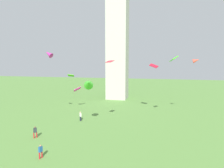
{
  "coord_description": "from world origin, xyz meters",
  "views": [
    {
      "loc": [
        6.52,
        -9.68,
        10.66
      ],
      "look_at": [
        0.07,
        17.03,
        7.6
      ],
      "focal_mm": 30.19,
      "sensor_mm": 36.0,
      "label": 1
    }
  ],
  "objects_px": {
    "kite_flying_6": "(174,59)",
    "person_0": "(80,116)",
    "kite_flying_5": "(196,60)",
    "kite_flying_1": "(49,54)",
    "kite_flying_3": "(89,84)",
    "kite_flying_7": "(154,66)",
    "kite_flying_0": "(71,76)",
    "monument_obelisk": "(118,24)",
    "person_1": "(35,131)",
    "kite_flying_2": "(110,61)",
    "person_2": "(41,151)",
    "kite_flying_4": "(77,89)"
  },
  "relations": [
    {
      "from": "monument_obelisk",
      "to": "person_2",
      "type": "bearing_deg",
      "value": -91.26
    },
    {
      "from": "person_1",
      "to": "kite_flying_3",
      "type": "bearing_deg",
      "value": 166.49
    },
    {
      "from": "person_0",
      "to": "kite_flying_4",
      "type": "bearing_deg",
      "value": 164.72
    },
    {
      "from": "kite_flying_5",
      "to": "kite_flying_1",
      "type": "bearing_deg",
      "value": 110.53
    },
    {
      "from": "kite_flying_7",
      "to": "kite_flying_1",
      "type": "bearing_deg",
      "value": -143.26
    },
    {
      "from": "kite_flying_0",
      "to": "kite_flying_6",
      "type": "height_order",
      "value": "kite_flying_6"
    },
    {
      "from": "person_2",
      "to": "person_1",
      "type": "bearing_deg",
      "value": -126.38
    },
    {
      "from": "person_1",
      "to": "kite_flying_7",
      "type": "distance_m",
      "value": 24.24
    },
    {
      "from": "kite_flying_0",
      "to": "kite_flying_6",
      "type": "xyz_separation_m",
      "value": [
        20.14,
        -2.27,
        3.3
      ]
    },
    {
      "from": "kite_flying_1",
      "to": "kite_flying_6",
      "type": "height_order",
      "value": "kite_flying_1"
    },
    {
      "from": "person_2",
      "to": "kite_flying_3",
      "type": "relative_size",
      "value": 0.58
    },
    {
      "from": "monument_obelisk",
      "to": "kite_flying_4",
      "type": "relative_size",
      "value": 22.1
    },
    {
      "from": "kite_flying_0",
      "to": "kite_flying_6",
      "type": "relative_size",
      "value": 0.73
    },
    {
      "from": "person_0",
      "to": "monument_obelisk",
      "type": "bearing_deg",
      "value": 132.88
    },
    {
      "from": "monument_obelisk",
      "to": "kite_flying_2",
      "type": "bearing_deg",
      "value": -80.35
    },
    {
      "from": "person_1",
      "to": "kite_flying_1",
      "type": "distance_m",
      "value": 14.43
    },
    {
      "from": "person_1",
      "to": "kite_flying_7",
      "type": "bearing_deg",
      "value": 176.95
    },
    {
      "from": "kite_flying_6",
      "to": "person_0",
      "type": "bearing_deg",
      "value": 80.41
    },
    {
      "from": "kite_flying_5",
      "to": "kite_flying_7",
      "type": "relative_size",
      "value": 0.72
    },
    {
      "from": "person_0",
      "to": "person_1",
      "type": "bearing_deg",
      "value": -61.55
    },
    {
      "from": "person_0",
      "to": "kite_flying_3",
      "type": "height_order",
      "value": "kite_flying_3"
    },
    {
      "from": "monument_obelisk",
      "to": "kite_flying_3",
      "type": "bearing_deg",
      "value": -87.05
    },
    {
      "from": "kite_flying_0",
      "to": "kite_flying_1",
      "type": "height_order",
      "value": "kite_flying_1"
    },
    {
      "from": "person_2",
      "to": "kite_flying_3",
      "type": "xyz_separation_m",
      "value": [
        2.28,
        9.36,
        6.59
      ]
    },
    {
      "from": "person_0",
      "to": "kite_flying_1",
      "type": "relative_size",
      "value": 0.99
    },
    {
      "from": "person_1",
      "to": "kite_flying_2",
      "type": "xyz_separation_m",
      "value": [
        9.84,
        4.66,
        9.94
      ]
    },
    {
      "from": "monument_obelisk",
      "to": "kite_flying_4",
      "type": "xyz_separation_m",
      "value": [
        -6.18,
        -15.47,
        -17.19
      ]
    },
    {
      "from": "kite_flying_1",
      "to": "kite_flying_3",
      "type": "xyz_separation_m",
      "value": [
        9.21,
        -4.06,
        -4.84
      ]
    },
    {
      "from": "kite_flying_5",
      "to": "kite_flying_6",
      "type": "bearing_deg",
      "value": 142.25
    },
    {
      "from": "kite_flying_6",
      "to": "kite_flying_1",
      "type": "bearing_deg",
      "value": 79.72
    },
    {
      "from": "kite_flying_2",
      "to": "kite_flying_1",
      "type": "bearing_deg",
      "value": 85.72
    },
    {
      "from": "kite_flying_2",
      "to": "person_2",
      "type": "bearing_deg",
      "value": 162.42
    },
    {
      "from": "kite_flying_2",
      "to": "kite_flying_0",
      "type": "bearing_deg",
      "value": 63.16
    },
    {
      "from": "person_1",
      "to": "kite_flying_4",
      "type": "xyz_separation_m",
      "value": [
        -1.1,
        17.19,
        3.71
      ]
    },
    {
      "from": "monument_obelisk",
      "to": "kite_flying_1",
      "type": "height_order",
      "value": "monument_obelisk"
    },
    {
      "from": "kite_flying_1",
      "to": "kite_flying_3",
      "type": "bearing_deg",
      "value": 74.33
    },
    {
      "from": "kite_flying_1",
      "to": "kite_flying_7",
      "type": "distance_m",
      "value": 20.17
    },
    {
      "from": "kite_flying_3",
      "to": "kite_flying_5",
      "type": "xyz_separation_m",
      "value": [
        17.25,
        11.44,
        3.67
      ]
    },
    {
      "from": "person_0",
      "to": "person_1",
      "type": "height_order",
      "value": "person_0"
    },
    {
      "from": "kite_flying_4",
      "to": "kite_flying_2",
      "type": "bearing_deg",
      "value": -91.91
    },
    {
      "from": "kite_flying_6",
      "to": "kite_flying_7",
      "type": "height_order",
      "value": "kite_flying_6"
    },
    {
      "from": "person_2",
      "to": "kite_flying_7",
      "type": "height_order",
      "value": "kite_flying_7"
    },
    {
      "from": "kite_flying_3",
      "to": "person_2",
      "type": "bearing_deg",
      "value": -124.84
    },
    {
      "from": "kite_flying_3",
      "to": "kite_flying_5",
      "type": "height_order",
      "value": "kite_flying_5"
    },
    {
      "from": "monument_obelisk",
      "to": "kite_flying_2",
      "type": "relative_size",
      "value": 30.03
    },
    {
      "from": "person_1",
      "to": "kite_flying_0",
      "type": "distance_m",
      "value": 15.16
    },
    {
      "from": "kite_flying_2",
      "to": "kite_flying_7",
      "type": "xyz_separation_m",
      "value": [
        6.18,
        11.05,
        -0.77
      ]
    },
    {
      "from": "person_1",
      "to": "kite_flying_2",
      "type": "distance_m",
      "value": 14.74
    },
    {
      "from": "kite_flying_5",
      "to": "kite_flying_7",
      "type": "bearing_deg",
      "value": 95.89
    },
    {
      "from": "kite_flying_5",
      "to": "kite_flying_6",
      "type": "height_order",
      "value": "kite_flying_6"
    }
  ]
}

